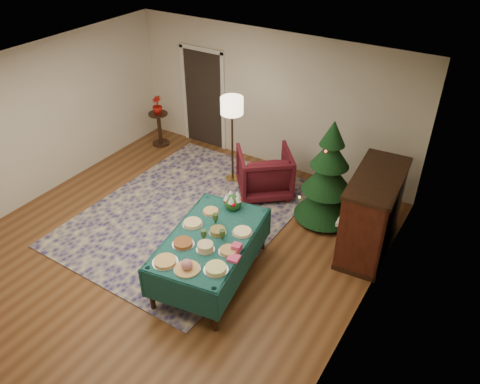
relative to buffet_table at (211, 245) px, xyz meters
The scene contains 26 objects.
room_shell 1.21m from the buffet_table, behind, with size 7.00×7.00×7.00m.
doorway 4.29m from the buffet_table, 126.69° to the left, with size 1.08×0.04×2.16m.
rug 1.74m from the buffet_table, 139.41° to the left, with size 3.20×4.20×0.02m, color #191654.
buffet_table is the anchor object (origin of this frame).
platter_0 0.79m from the buffet_table, 104.73° to the right, with size 0.34×0.34×0.05m.
platter_1 0.74m from the buffet_table, 79.49° to the right, with size 0.34×0.34×0.16m.
platter_2 0.70m from the buffet_table, 48.81° to the right, with size 0.32×0.32×0.06m.
platter_3 0.43m from the buffet_table, 123.82° to the right, with size 0.31×0.31×0.05m.
platter_4 0.34m from the buffet_table, 68.00° to the right, with size 0.26×0.26×0.10m.
platter_5 0.44m from the buffet_table, 17.74° to the right, with size 0.28×0.28×0.04m.
platter_6 0.43m from the buffet_table, 165.59° to the left, with size 0.31×0.31×0.05m.
platter_7 0.23m from the buffet_table, 72.42° to the left, with size 0.25×0.25×0.07m.
platter_8 0.49m from the buffet_table, 43.21° to the left, with size 0.30×0.30×0.04m.
platter_9 0.61m from the buffet_table, 124.16° to the left, with size 0.26×0.26×0.04m.
goblet_0 0.39m from the buffet_table, 109.88° to the left, with size 0.08×0.08×0.18m.
goblet_1 0.31m from the buffet_table, ahead, with size 0.08×0.08×0.18m.
goblet_2 0.27m from the buffet_table, 106.99° to the right, with size 0.08×0.08×0.18m.
napkin_stack 0.60m from the buffet_table, 22.42° to the right, with size 0.15×0.15×0.04m, color #DD3D73.
gift_box 0.51m from the buffet_table, ahead, with size 0.12×0.12×0.10m, color #D93C65.
centerpiece 0.80m from the buffet_table, 97.75° to the left, with size 0.27×0.27×0.31m.
armchair 2.41m from the buffet_table, 100.79° to the left, with size 0.93×0.87×0.96m, color #4D1019.
floor_lamp 2.86m from the buffet_table, 116.21° to the left, with size 0.41×0.41×1.70m.
side_table 4.41m from the buffet_table, 139.72° to the left, with size 0.41×0.41×0.74m.
potted_plant 4.41m from the buffet_table, 139.72° to the left, with size 0.21×0.38×0.21m, color #AA130C.
christmas_tree 2.36m from the buffet_table, 69.35° to the left, with size 1.17×1.17×1.86m.
piano 2.53m from the buffet_table, 47.54° to the left, with size 0.84×1.60×1.34m.
Camera 1 is at (3.98, -4.02, 4.91)m, focal length 35.00 mm.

